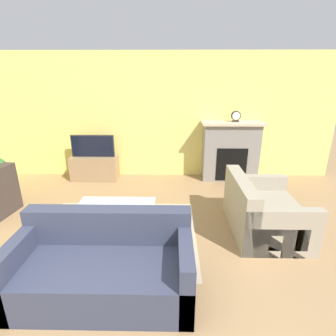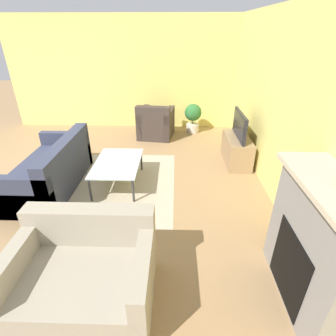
{
  "view_description": "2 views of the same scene",
  "coord_description": "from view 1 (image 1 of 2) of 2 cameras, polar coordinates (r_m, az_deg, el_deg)",
  "views": [
    {
      "loc": [
        0.91,
        -1.53,
        2.18
      ],
      "look_at": [
        0.83,
        2.64,
        0.73
      ],
      "focal_mm": 28.0,
      "sensor_mm": 36.0,
      "label": 1
    },
    {
      "loc": [
        3.93,
        2.75,
        2.36
      ],
      "look_at": [
        0.72,
        2.66,
        0.65
      ],
      "focal_mm": 28.0,
      "sensor_mm": 36.0,
      "label": 2
    }
  ],
  "objects": [
    {
      "name": "wall_back",
      "position": [
        5.95,
        -7.93,
        11.01
      ],
      "size": [
        8.96,
        0.06,
        2.7
      ],
      "color": "#EADB72",
      "rests_on": "ground_plane"
    },
    {
      "name": "area_rug",
      "position": [
        4.04,
        -11.23,
        -13.84
      ],
      "size": [
        2.33,
        1.94,
        0.0
      ],
      "color": "#B7A88E",
      "rests_on": "ground_plane"
    },
    {
      "name": "coffee_table",
      "position": [
        3.87,
        -11.52,
        -8.93
      ],
      "size": [
        1.13,
        0.74,
        0.41
      ],
      "color": "#333338",
      "rests_on": "ground_plane"
    },
    {
      "name": "tv_stand",
      "position": [
        6.07,
        -15.62,
        0.04
      ],
      "size": [
        1.01,
        0.44,
        0.52
      ],
      "color": "#997A56",
      "rests_on": "ground_plane"
    },
    {
      "name": "mantel_clock",
      "position": [
        5.78,
        14.56,
        10.86
      ],
      "size": [
        0.2,
        0.07,
        0.23
      ],
      "color": "#28231E",
      "rests_on": "fireplace"
    },
    {
      "name": "couch_sectional",
      "position": [
        3.01,
        -13.65,
        -20.23
      ],
      "size": [
        1.82,
        0.89,
        0.82
      ],
      "color": "#33384C",
      "rests_on": "ground_plane"
    },
    {
      "name": "couch_loveseat",
      "position": [
        4.14,
        19.83,
        -9.22
      ],
      "size": [
        0.98,
        1.29,
        0.82
      ],
      "rotation": [
        0.0,
        0.0,
        1.57
      ],
      "color": "#9E937F",
      "rests_on": "ground_plane"
    },
    {
      "name": "tv",
      "position": [
        5.92,
        -16.06,
        4.62
      ],
      "size": [
        0.93,
        0.05,
        0.48
      ],
      "color": "#232328",
      "rests_on": "tv_stand"
    },
    {
      "name": "fireplace",
      "position": [
        5.91,
        13.42,
        3.84
      ],
      "size": [
        1.31,
        0.49,
        1.28
      ],
      "color": "gray",
      "rests_on": "ground_plane"
    }
  ]
}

